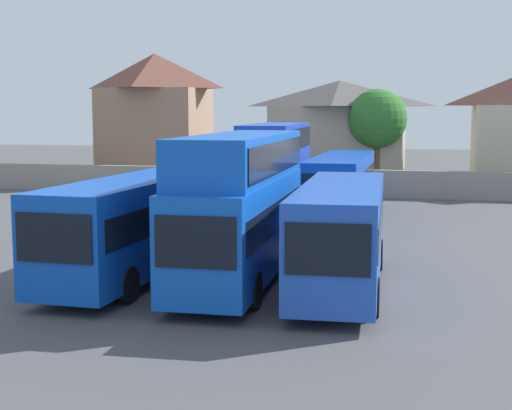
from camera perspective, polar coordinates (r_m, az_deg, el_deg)
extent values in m
plane|color=#4C4C4F|center=(42.52, 4.40, -0.42)|extent=(140.00, 140.00, 0.00)
cube|color=gray|center=(49.51, 5.60, 1.69)|extent=(56.00, 0.50, 1.80)
cube|color=blue|center=(25.65, -9.09, -1.35)|extent=(3.06, 10.73, 3.01)
cube|color=black|center=(20.91, -15.12, -2.45)|extent=(2.26, 0.18, 1.35)
cube|color=black|center=(25.60, -9.11, -0.55)|extent=(3.06, 9.88, 0.95)
cylinder|color=black|center=(22.47, -9.73, -5.99)|extent=(0.35, 1.11, 1.10)
cylinder|color=black|center=(23.54, -14.98, -5.52)|extent=(0.35, 1.11, 1.10)
cylinder|color=black|center=(28.44, -4.13, -3.11)|extent=(0.35, 1.11, 1.10)
cylinder|color=black|center=(29.30, -8.51, -2.87)|extent=(0.35, 1.11, 1.10)
cube|color=blue|center=(24.52, -1.23, -1.59)|extent=(2.67, 10.53, 3.06)
cube|color=black|center=(19.43, -4.64, -2.85)|extent=(2.18, 0.12, 1.38)
cube|color=black|center=(24.46, -1.23, -0.74)|extent=(2.70, 9.69, 0.96)
cube|color=blue|center=(24.53, -1.11, 3.71)|extent=(2.61, 10.00, 1.45)
cube|color=black|center=(24.53, -1.11, 3.71)|extent=(2.69, 9.48, 1.01)
cylinder|color=black|center=(21.43, -0.15, -6.53)|extent=(0.32, 1.11, 1.10)
cylinder|color=black|center=(21.98, -6.00, -6.21)|extent=(0.32, 1.11, 1.10)
cylinder|color=black|center=(27.68, 2.56, -3.39)|extent=(0.32, 1.11, 1.10)
cylinder|color=black|center=(28.11, -2.03, -3.22)|extent=(0.32, 1.11, 1.10)
cube|color=blue|center=(23.77, 6.49, -2.03)|extent=(2.83, 10.09, 2.96)
cube|color=black|center=(18.77, 5.46, -3.40)|extent=(2.15, 0.16, 1.33)
cube|color=black|center=(23.71, 6.50, -1.19)|extent=(2.84, 9.29, 0.93)
cylinder|color=black|center=(20.94, 8.95, -6.94)|extent=(0.34, 1.11, 1.10)
cylinder|color=black|center=(21.11, 2.79, -6.75)|extent=(0.34, 1.11, 1.10)
cylinder|color=black|center=(27.00, 9.28, -3.75)|extent=(0.34, 1.11, 1.10)
cylinder|color=black|center=(27.13, 4.52, -3.62)|extent=(0.34, 1.11, 1.10)
cube|color=blue|center=(39.79, 1.48, 1.81)|extent=(2.94, 10.91, 3.06)
cube|color=black|center=(34.42, 0.11, 1.57)|extent=(2.21, 0.17, 1.38)
cube|color=black|center=(39.76, 1.48, 2.33)|extent=(2.95, 10.05, 0.96)
cube|color=blue|center=(39.91, 1.55, 5.11)|extent=(2.87, 10.37, 1.51)
cube|color=black|center=(39.91, 1.55, 5.11)|extent=(2.94, 9.83, 1.05)
cylinder|color=black|center=(36.48, 2.46, -0.81)|extent=(0.34, 1.11, 1.10)
cylinder|color=black|center=(36.86, -1.09, -0.72)|extent=(0.34, 1.11, 1.10)
cylinder|color=black|center=(43.08, 3.67, 0.42)|extent=(0.34, 1.11, 1.10)
cylinder|color=black|center=(43.41, 0.65, 0.49)|extent=(0.34, 1.11, 1.10)
cube|color=#0F41BE|center=(39.04, 6.49, 1.58)|extent=(2.60, 11.54, 2.95)
cube|color=black|center=(33.29, 5.40, 1.23)|extent=(2.25, 0.09, 1.33)
cube|color=black|center=(39.01, 6.50, 2.09)|extent=(2.63, 10.62, 0.93)
cylinder|color=black|center=(35.55, 7.70, -1.08)|extent=(0.30, 1.10, 1.10)
cylinder|color=black|center=(35.83, 3.96, -0.97)|extent=(0.30, 1.10, 1.10)
cylinder|color=black|center=(42.61, 8.57, 0.28)|extent=(0.30, 1.10, 1.10)
cylinder|color=black|center=(42.85, 5.44, 0.37)|extent=(0.30, 1.10, 1.10)
cube|color=#9E7A60|center=(59.76, -7.64, 5.26)|extent=(7.56, 6.67, 7.31)
pyramid|color=brown|center=(59.80, -7.72, 10.05)|extent=(7.94, 7.00, 2.70)
cube|color=tan|center=(55.28, 6.32, 4.40)|extent=(9.31, 6.95, 5.92)
pyramid|color=#514C4C|center=(55.23, 6.38, 8.43)|extent=(9.78, 7.29, 1.85)
cylinder|color=brown|center=(51.66, 9.13, 2.91)|extent=(0.42, 0.42, 3.67)
sphere|color=#2D6B28|center=(51.52, 9.20, 6.50)|extent=(4.00, 4.00, 4.00)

